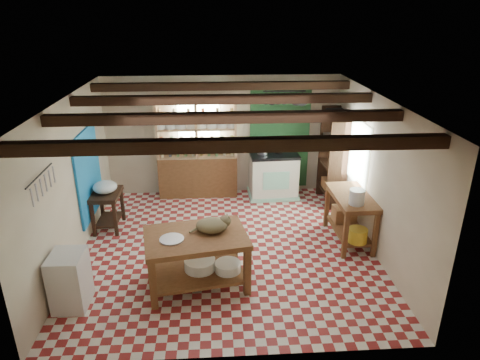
{
  "coord_description": "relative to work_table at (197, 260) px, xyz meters",
  "views": [
    {
      "loc": [
        -0.18,
        -6.47,
        3.92
      ],
      "look_at": [
        0.25,
        0.3,
        1.15
      ],
      "focal_mm": 32.0,
      "sensor_mm": 36.0,
      "label": 1
    }
  ],
  "objects": [
    {
      "name": "basin_small",
      "position": [
        0.46,
        -0.02,
        -0.13
      ],
      "size": [
        0.45,
        0.45,
        0.14
      ],
      "primitive_type": "cylinder",
      "rotation": [
        0.0,
        0.0,
        0.18
      ],
      "color": "silver",
      "rests_on": "work_table"
    },
    {
      "name": "tall_rack",
      "position": [
        2.76,
        2.8,
        0.58
      ],
      "size": [
        0.4,
        0.86,
        2.0
      ],
      "primitive_type": "cube",
      "color": "#331E12",
      "rests_on": "floor"
    },
    {
      "name": "right_counter",
      "position": [
        2.66,
        1.13,
        0.03
      ],
      "size": [
        0.65,
        1.25,
        0.89
      ],
      "primitive_type": "cube",
      "rotation": [
        0.0,
        0.0,
        0.02
      ],
      "color": "brown",
      "rests_on": "floor"
    },
    {
      "name": "enamel_bowl",
      "position": [
        -1.72,
        1.88,
        0.42
      ],
      "size": [
        0.45,
        0.45,
        0.22
      ],
      "primitive_type": "ellipsoid",
      "rotation": [
        0.0,
        0.0,
        -0.02
      ],
      "color": "silver",
      "rests_on": "prep_table"
    },
    {
      "name": "basin_large",
      "position": [
        0.04,
        0.06,
        -0.11
      ],
      "size": [
        0.55,
        0.55,
        0.16
      ],
      "primitive_type": "cylinder",
      "rotation": [
        0.0,
        0.0,
        0.18
      ],
      "color": "silver",
      "rests_on": "work_table"
    },
    {
      "name": "cat",
      "position": [
        0.24,
        0.09,
        0.52
      ],
      "size": [
        0.56,
        0.5,
        0.21
      ],
      "primitive_type": "ellipsoid",
      "rotation": [
        0.0,
        0.0,
        0.35
      ],
      "color": "olive",
      "rests_on": "work_table"
    },
    {
      "name": "wall_right",
      "position": [
        2.98,
        1.0,
        0.88
      ],
      "size": [
        0.04,
        5.0,
        2.6
      ],
      "primitive_type": "cube",
      "color": "beige",
      "rests_on": "floor"
    },
    {
      "name": "work_table",
      "position": [
        0.0,
        0.0,
        0.0
      ],
      "size": [
        1.62,
        1.23,
        0.84
      ],
      "primitive_type": "cube",
      "rotation": [
        0.0,
        0.0,
        0.18
      ],
      "color": "brown",
      "rests_on": "floor"
    },
    {
      "name": "stove",
      "position": [
        1.57,
        3.15,
        0.08
      ],
      "size": [
        1.05,
        0.74,
        1.0
      ],
      "primitive_type": "cube",
      "rotation": [
        0.0,
        0.0,
        0.05
      ],
      "color": "silver",
      "rests_on": "floor"
    },
    {
      "name": "window_back",
      "position": [
        -0.02,
        3.48,
        1.28
      ],
      "size": [
        0.9,
        0.02,
        0.8
      ],
      "primitive_type": "cube",
      "color": "#B5C6AF",
      "rests_on": "wall_back"
    },
    {
      "name": "blue_wall_patch",
      "position": [
        -1.99,
        1.9,
        0.68
      ],
      "size": [
        0.04,
        1.4,
        1.6
      ],
      "primitive_type": "cube",
      "color": "#1A7BC7",
      "rests_on": "wall_left"
    },
    {
      "name": "prep_table",
      "position": [
        -1.72,
        1.88,
        -0.05
      ],
      "size": [
        0.51,
        0.73,
        0.73
      ],
      "primitive_type": "cube",
      "rotation": [
        0.0,
        0.0,
        -0.02
      ],
      "color": "#331E12",
      "rests_on": "floor"
    },
    {
      "name": "kettle_left",
      "position": [
        1.32,
        3.14,
        0.71
      ],
      "size": [
        0.23,
        0.23,
        0.25
      ],
      "primitive_type": "cylinder",
      "rotation": [
        0.0,
        0.0,
        0.05
      ],
      "color": "#B6B6BE",
      "rests_on": "stove"
    },
    {
      "name": "wall_front",
      "position": [
        0.48,
        -1.5,
        0.88
      ],
      "size": [
        5.0,
        0.04,
        2.6
      ],
      "primitive_type": "cube",
      "color": "beige",
      "rests_on": "floor"
    },
    {
      "name": "white_cabinet",
      "position": [
        -1.74,
        -0.39,
        -0.01
      ],
      "size": [
        0.46,
        0.55,
        0.81
      ],
      "primitive_type": "cube",
      "rotation": [
        0.0,
        0.0,
        -0.02
      ],
      "color": "silver",
      "rests_on": "floor"
    },
    {
      "name": "window_right",
      "position": [
        2.96,
        2.0,
        0.98
      ],
      "size": [
        0.02,
        1.3,
        1.2
      ],
      "primitive_type": "cube",
      "color": "#B5C6AF",
      "rests_on": "wall_right"
    },
    {
      "name": "shelving_unit",
      "position": [
        -0.07,
        3.31,
        0.68
      ],
      "size": [
        1.7,
        0.34,
        2.2
      ],
      "primitive_type": "cube",
      "color": "tan",
      "rests_on": "floor"
    },
    {
      "name": "utensil_rail",
      "position": [
        -1.96,
        -0.2,
        1.36
      ],
      "size": [
        0.06,
        0.9,
        0.28
      ],
      "primitive_type": "cube",
      "color": "black",
      "rests_on": "wall_left"
    },
    {
      "name": "wall_back",
      "position": [
        0.48,
        3.5,
        0.88
      ],
      "size": [
        5.0,
        0.04,
        2.6
      ],
      "primitive_type": "cube",
      "color": "beige",
      "rests_on": "floor"
    },
    {
      "name": "floor",
      "position": [
        0.48,
        1.0,
        -0.43
      ],
      "size": [
        5.0,
        5.0,
        0.02
      ],
      "primitive_type": "cube",
      "color": "maroon",
      "rests_on": "ground"
    },
    {
      "name": "steel_tray",
      "position": [
        -0.34,
        -0.11,
        0.43
      ],
      "size": [
        0.41,
        0.41,
        0.02
      ],
      "primitive_type": "cylinder",
      "rotation": [
        0.0,
        0.0,
        0.18
      ],
      "color": "#B6B6BE",
      "rests_on": "work_table"
    },
    {
      "name": "ceiling",
      "position": [
        0.48,
        1.0,
        2.18
      ],
      "size": [
        5.0,
        5.0,
        0.02
      ],
      "primitive_type": "cube",
      "color": "#47474C",
      "rests_on": "wall_back"
    },
    {
      "name": "ceiling_beams",
      "position": [
        0.48,
        1.0,
        2.06
      ],
      "size": [
        5.0,
        3.8,
        0.15
      ],
      "primitive_type": "cube",
      "color": "#331E12",
      "rests_on": "ceiling"
    },
    {
      "name": "green_wall_patch",
      "position": [
        1.73,
        3.47,
        0.83
      ],
      "size": [
        1.3,
        0.04,
        2.3
      ],
      "primitive_type": "cube",
      "color": "#205027",
      "rests_on": "wall_back"
    },
    {
      "name": "wicker_basket",
      "position": [
        2.66,
        1.43,
        -0.04
      ],
      "size": [
        0.4,
        0.32,
        0.28
      ],
      "primitive_type": "cube",
      "rotation": [
        0.0,
        0.0,
        0.02
      ],
      "color": "#8F6039",
      "rests_on": "right_counter"
    },
    {
      "name": "kettle_right",
      "position": [
        1.67,
        3.15,
        0.69
      ],
      "size": [
        0.18,
        0.18,
        0.22
      ],
      "primitive_type": "cylinder",
      "rotation": [
        0.0,
        0.0,
        0.05
      ],
      "color": "black",
      "rests_on": "stove"
    },
    {
      "name": "yellow_tub",
      "position": [
        2.67,
        0.68,
        -0.06
      ],
      "size": [
        0.33,
        0.33,
        0.24
      ],
      "primitive_type": "cylinder",
      "rotation": [
        0.0,
        0.0,
        0.02
      ],
      "color": "gold",
      "rests_on": "right_counter"
    },
    {
      "name": "wall_left",
      "position": [
        -2.02,
        1.0,
        0.88
      ],
      "size": [
        0.04,
        5.0,
        2.6
      ],
      "primitive_type": "cube",
      "color": "beige",
      "rests_on": "floor"
    },
    {
      "name": "white_bucket",
      "position": [
        2.62,
        0.78,
        0.6
      ],
      "size": [
        0.26,
        0.26,
        0.25
      ],
      "primitive_type": "cylinder",
      "rotation": [
        0.0,
        0.0,
        0.02
      ],
      "color": "silver",
      "rests_on": "right_counter"
    },
    {
      "name": "pot_rack",
      "position": [
        1.73,
        3.05,
        1.76
      ],
      "size": [
        0.86,
        0.12,
        0.36
      ],
      "primitive_type": "cube",
      "color": "black",
      "rests_on": "ceiling"
    }
  ]
}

